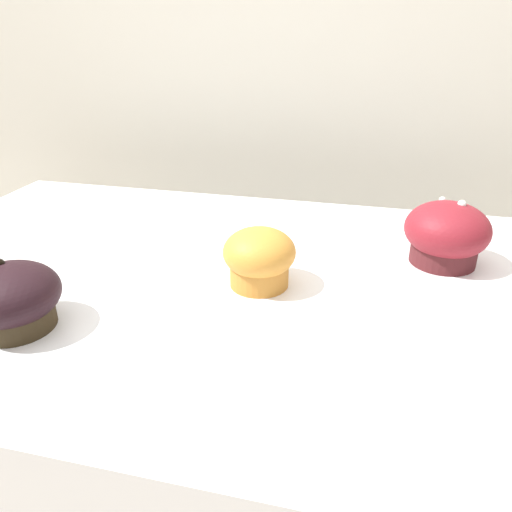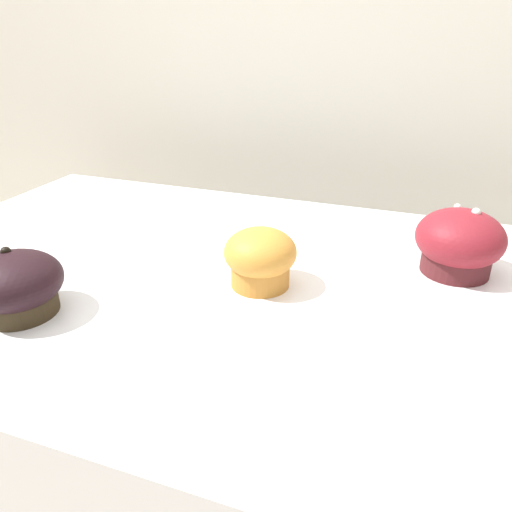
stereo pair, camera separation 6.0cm
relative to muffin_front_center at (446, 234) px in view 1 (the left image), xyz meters
name	(u,v)px [view 1 (the left image)]	position (x,y,z in m)	size (l,w,h in m)	color
wall_back	(296,157)	(-0.29, 0.49, -0.03)	(3.20, 0.10, 1.80)	beige
display_counter	(229,507)	(-0.29, -0.11, -0.49)	(1.00, 0.64, 0.89)	white
muffin_front_center	(446,234)	(0.00, 0.00, 0.00)	(0.11, 0.11, 0.09)	#4F1C20
muffin_back_left	(11,298)	(-0.47, -0.28, -0.01)	(0.10, 0.10, 0.08)	#332717
muffin_back_right	(259,258)	(-0.23, -0.12, 0.00)	(0.09, 0.09, 0.08)	#CA8232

